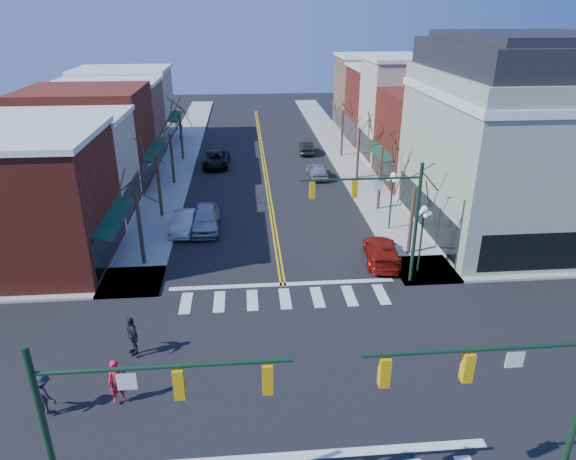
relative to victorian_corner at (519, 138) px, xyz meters
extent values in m
plane|color=black|center=(-16.50, -14.50, -6.66)|extent=(160.00, 160.00, 0.00)
cube|color=#9E9B93|center=(-25.25, 5.50, -6.58)|extent=(3.50, 70.00, 0.15)
cube|color=#9E9B93|center=(-7.75, 5.50, -6.58)|extent=(3.50, 70.00, 0.15)
cube|color=maroon|center=(-32.00, -2.75, -2.66)|extent=(10.00, 8.50, 8.00)
cube|color=#BBB29A|center=(-32.00, 5.00, -2.91)|extent=(10.00, 7.00, 7.50)
cube|color=maroon|center=(-32.00, 13.00, -2.41)|extent=(10.00, 9.00, 8.50)
cube|color=#966B52|center=(-32.00, 21.25, -2.76)|extent=(10.00, 7.50, 7.80)
cube|color=#BBB29A|center=(-32.00, 29.00, -2.56)|extent=(10.00, 8.00, 8.20)
cube|color=maroon|center=(-1.00, 11.25, -2.66)|extent=(10.00, 8.50, 8.00)
cube|color=#BBB29A|center=(-1.00, 19.00, -1.66)|extent=(10.00, 7.00, 10.00)
cube|color=maroon|center=(-1.00, 26.50, -2.41)|extent=(10.00, 8.00, 8.50)
cube|color=#966B52|center=(-1.00, 34.50, -2.16)|extent=(10.00, 8.00, 9.00)
cube|color=#97A28C|center=(0.00, 0.00, -1.16)|extent=(12.00, 14.00, 11.00)
cube|color=white|center=(0.00, 0.00, 2.94)|extent=(12.25, 14.25, 0.50)
cube|color=black|center=(0.00, 0.00, 5.24)|extent=(11.40, 13.40, 1.80)
cube|color=black|center=(0.00, 0.00, 6.34)|extent=(9.80, 11.80, 0.60)
cylinder|color=#14331E|center=(-23.90, -21.90, -3.06)|extent=(0.20, 0.20, 7.20)
cylinder|color=#14331E|center=(-20.65, -21.90, -0.26)|extent=(6.50, 0.12, 0.12)
cube|color=gold|center=(-20.33, -21.90, -0.81)|extent=(0.28, 0.28, 0.90)
cube|color=gold|center=(-18.05, -21.90, -0.81)|extent=(0.28, 0.28, 0.90)
cylinder|color=#14331E|center=(-9.10, -21.90, -3.06)|extent=(0.20, 0.20, 7.20)
cylinder|color=#14331E|center=(-12.35, -21.90, -0.26)|extent=(6.50, 0.12, 0.12)
cube|color=gold|center=(-12.68, -21.90, -0.81)|extent=(0.28, 0.28, 0.90)
cube|color=gold|center=(-14.95, -21.90, -0.81)|extent=(0.28, 0.28, 0.90)
cylinder|color=#14331E|center=(-9.10, -7.10, -3.06)|extent=(0.20, 0.20, 7.20)
cylinder|color=#14331E|center=(-12.35, -7.10, -0.26)|extent=(6.50, 0.12, 0.12)
cube|color=gold|center=(-12.68, -7.10, -0.81)|extent=(0.28, 0.28, 0.90)
cube|color=gold|center=(-14.95, -7.10, -0.81)|extent=(0.28, 0.28, 0.90)
cylinder|color=#14331E|center=(-8.30, -6.00, -4.66)|extent=(0.12, 0.12, 4.00)
sphere|color=white|center=(-8.30, -6.00, -2.51)|extent=(0.36, 0.36, 0.36)
cylinder|color=#14331E|center=(-8.30, 0.50, -4.66)|extent=(0.12, 0.12, 4.00)
sphere|color=white|center=(-8.30, 0.50, -2.51)|extent=(0.36, 0.36, 0.36)
cylinder|color=#382B21|center=(-24.90, -3.50, -4.28)|extent=(0.24, 0.24, 4.76)
cylinder|color=#382B21|center=(-24.90, 4.50, -4.14)|extent=(0.24, 0.24, 5.04)
cylinder|color=#382B21|center=(-24.90, 12.50, -4.38)|extent=(0.24, 0.24, 4.55)
cylinder|color=#382B21|center=(-24.90, 20.50, -4.21)|extent=(0.24, 0.24, 4.90)
cylinder|color=#382B21|center=(-8.10, -3.50, -4.35)|extent=(0.24, 0.24, 4.62)
cylinder|color=#382B21|center=(-8.10, 4.50, -4.07)|extent=(0.24, 0.24, 5.18)
cylinder|color=#382B21|center=(-8.10, 12.50, -4.24)|extent=(0.24, 0.24, 4.83)
cylinder|color=#382B21|center=(-8.10, 20.50, -4.17)|extent=(0.24, 0.24, 4.97)
imported|color=#A3A4A8|center=(-21.43, 1.80, -5.82)|extent=(2.07, 4.97, 1.68)
imported|color=silver|center=(-22.90, 1.59, -5.97)|extent=(1.77, 4.27, 1.37)
imported|color=black|center=(-21.30, 17.94, -5.93)|extent=(2.62, 5.30, 1.45)
imported|color=maroon|center=(-10.10, -4.27, -5.95)|extent=(2.62, 5.13, 1.42)
imported|color=#B4B4B9|center=(-11.70, 13.34, -5.95)|extent=(1.67, 4.14, 1.41)
imported|color=black|center=(-11.70, 22.13, -5.99)|extent=(1.61, 4.09, 1.33)
imported|color=red|center=(-23.80, -15.81, -5.55)|extent=(0.82, 0.70, 1.91)
imported|color=#21222A|center=(-23.80, -12.70, -5.55)|extent=(0.99, 1.19, 1.91)
imported|color=#222129|center=(-26.50, -16.22, -5.64)|extent=(1.30, 1.14, 1.74)
camera|label=1|loc=(-18.44, -32.61, 8.04)|focal=32.00mm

